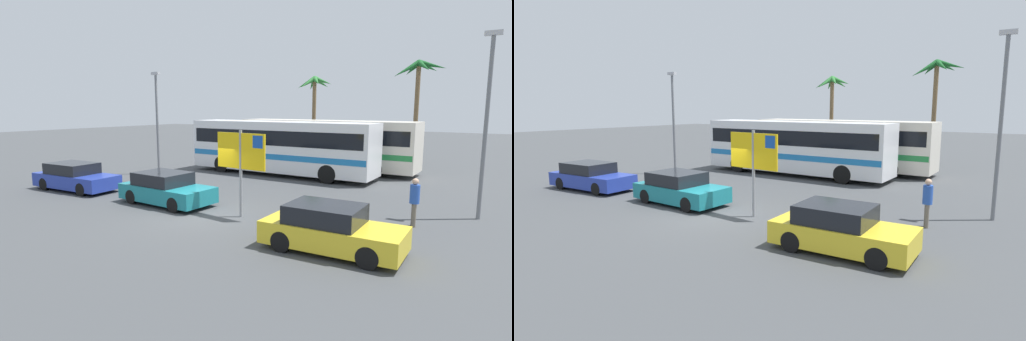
# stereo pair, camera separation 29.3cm
# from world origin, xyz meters

# --- Properties ---
(ground) EXTENTS (120.00, 120.00, 0.00)m
(ground) POSITION_xyz_m (0.00, 0.00, 0.00)
(ground) COLOR #424447
(bus_front_coach) EXTENTS (11.39, 2.46, 3.17)m
(bus_front_coach) POSITION_xyz_m (-2.02, 9.70, 1.78)
(bus_front_coach) COLOR white
(bus_front_coach) RESTS_ON ground
(bus_rear_coach) EXTENTS (11.39, 2.46, 3.17)m
(bus_rear_coach) POSITION_xyz_m (-0.55, 12.95, 1.78)
(bus_rear_coach) COLOR silver
(bus_rear_coach) RESTS_ON ground
(ferry_sign) EXTENTS (2.20, 0.24, 3.20)m
(ferry_sign) POSITION_xyz_m (1.57, 0.72, 2.33)
(ferry_sign) COLOR gray
(ferry_sign) RESTS_ON ground
(car_blue) EXTENTS (4.50, 2.05, 1.32)m
(car_blue) POSITION_xyz_m (-8.10, 0.30, 0.64)
(car_blue) COLOR #23389E
(car_blue) RESTS_ON ground
(car_yellow) EXTENTS (3.99, 1.89, 1.32)m
(car_yellow) POSITION_xyz_m (5.71, -0.83, 0.63)
(car_yellow) COLOR yellow
(car_yellow) RESTS_ON ground
(car_teal) EXTENTS (4.10, 1.98, 1.32)m
(car_teal) POSITION_xyz_m (-2.28, 0.68, 0.64)
(car_teal) COLOR #19757F
(car_teal) RESTS_ON ground
(pedestrian_crossing_lot) EXTENTS (0.32, 0.32, 1.66)m
(pedestrian_crossing_lot) POSITION_xyz_m (7.13, 2.94, 0.98)
(pedestrian_crossing_lot) COLOR #706656
(pedestrian_crossing_lot) RESTS_ON ground
(lamp_post_left_side) EXTENTS (0.56, 0.20, 6.58)m
(lamp_post_left_side) POSITION_xyz_m (8.89, 5.20, 3.61)
(lamp_post_left_side) COLOR slate
(lamp_post_left_side) RESTS_ON ground
(lamp_post_right_side) EXTENTS (0.56, 0.20, 6.04)m
(lamp_post_right_side) POSITION_xyz_m (-8.27, 5.92, 3.34)
(lamp_post_right_side) COLOR slate
(lamp_post_right_side) RESTS_ON ground
(palm_tree_seaside) EXTENTS (3.35, 3.24, 6.54)m
(palm_tree_seaside) POSITION_xyz_m (-4.79, 20.13, 5.29)
(palm_tree_seaside) COLOR brown
(palm_tree_seaside) RESTS_ON ground
(palm_tree_inland) EXTENTS (3.82, 3.54, 7.35)m
(palm_tree_inland) POSITION_xyz_m (3.34, 20.05, 6.00)
(palm_tree_inland) COLOR brown
(palm_tree_inland) RESTS_ON ground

